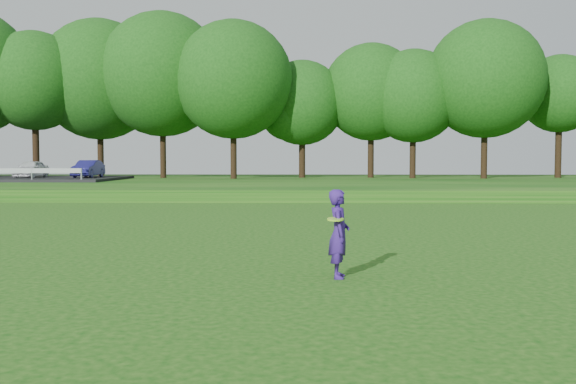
{
  "coord_description": "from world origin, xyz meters",
  "views": [
    {
      "loc": [
        1.04,
        -11.02,
        2.1
      ],
      "look_at": [
        0.64,
        4.17,
        1.3
      ],
      "focal_mm": 40.0,
      "sensor_mm": 36.0,
      "label": 1
    }
  ],
  "objects": [
    {
      "name": "ground",
      "position": [
        0.0,
        0.0,
        0.0
      ],
      "size": [
        140.0,
        140.0,
        0.0
      ],
      "primitive_type": "plane",
      "color": "#0E460D",
      "rests_on": "ground"
    },
    {
      "name": "berm",
      "position": [
        0.0,
        34.0,
        0.3
      ],
      "size": [
        130.0,
        30.0,
        0.6
      ],
      "primitive_type": "cube",
      "color": "#0E460D",
      "rests_on": "ground"
    },
    {
      "name": "walking_path",
      "position": [
        0.0,
        20.0,
        0.02
      ],
      "size": [
        130.0,
        1.6,
        0.04
      ],
      "primitive_type": "cube",
      "color": "gray",
      "rests_on": "ground"
    },
    {
      "name": "treeline",
      "position": [
        0.0,
        38.0,
        8.1
      ],
      "size": [
        104.0,
        7.0,
        15.0
      ],
      "primitive_type": null,
      "color": "#12440F",
      "rests_on": "berm"
    },
    {
      "name": "woman",
      "position": [
        1.64,
        0.17,
        0.78
      ],
      "size": [
        0.41,
        0.62,
        1.56
      ],
      "color": "#391B7B",
      "rests_on": "ground"
    }
  ]
}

